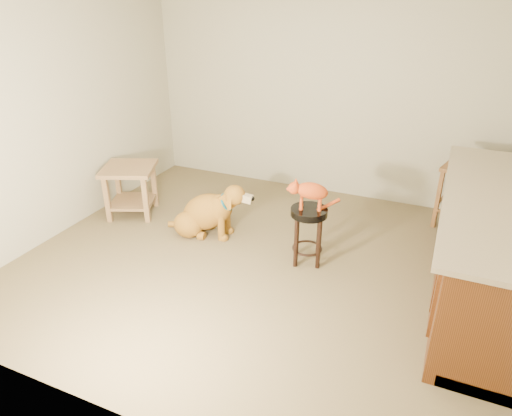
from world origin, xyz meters
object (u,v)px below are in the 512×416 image
at_px(side_table, 130,183).
at_px(tabby_kitten, 309,192).
at_px(wood_stool, 457,196).
at_px(padded_stool, 308,224).
at_px(golden_retriever, 207,213).

relative_size(side_table, tabby_kitten, 1.59).
distance_m(wood_stool, tabby_kitten, 1.93).
xyz_separation_m(wood_stool, tabby_kitten, (-1.30, -1.38, 0.38)).
xyz_separation_m(padded_stool, golden_retriever, (-1.18, 0.11, -0.16)).
height_order(padded_stool, tabby_kitten, tabby_kitten).
distance_m(wood_stool, golden_retriever, 2.78).
distance_m(golden_retriever, tabby_kitten, 1.28).
distance_m(padded_stool, tabby_kitten, 0.34).
xyz_separation_m(wood_stool, side_table, (-3.52, -1.19, 0.02)).
bearing_deg(wood_stool, tabby_kitten, -133.16).
height_order(side_table, tabby_kitten, tabby_kitten).
xyz_separation_m(golden_retriever, tabby_kitten, (1.17, -0.11, 0.51)).
distance_m(side_table, tabby_kitten, 2.26).
relative_size(padded_stool, golden_retriever, 0.55).
relative_size(padded_stool, wood_stool, 0.81).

